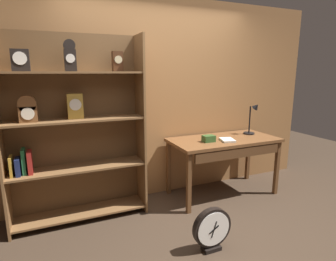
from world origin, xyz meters
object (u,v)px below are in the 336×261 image
Objects in this scene: bookshelf at (72,130)px; desk_lamp at (252,119)px; open_repair_manual at (227,140)px; round_clock_large at (212,229)px; workbench at (225,145)px; toolbox_small at (209,139)px.

bookshelf is 2.43m from desk_lamp.
open_repair_manual is 1.31m from round_clock_large.
desk_lamp reaches higher than workbench.
toolbox_small reaches higher than workbench.
open_repair_manual is at bearing -7.20° from bookshelf.
bookshelf reaches higher than workbench.
round_clock_large is at bearing -45.55° from bookshelf.
bookshelf is 1.42× the size of workbench.
toolbox_small is at bearing -172.81° from workbench.
toolbox_small is 1.25m from round_clock_large.
bookshelf reaches higher than open_repair_manual.
open_repair_manual reaches higher than round_clock_large.
bookshelf is at bearing 178.99° from desk_lamp.
open_repair_manual is (1.87, -0.24, -0.24)m from bookshelf.
desk_lamp reaches higher than toolbox_small.
workbench is 1.36m from round_clock_large.
desk_lamp is 0.62m from open_repair_manual.
workbench reaches higher than round_clock_large.
round_clock_large is (-0.53, -0.95, -0.61)m from toolbox_small.
workbench is at bearing -169.53° from desk_lamp.
desk_lamp is 1.89m from round_clock_large.
round_clock_large is (-1.33, -1.08, -0.79)m from desk_lamp.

